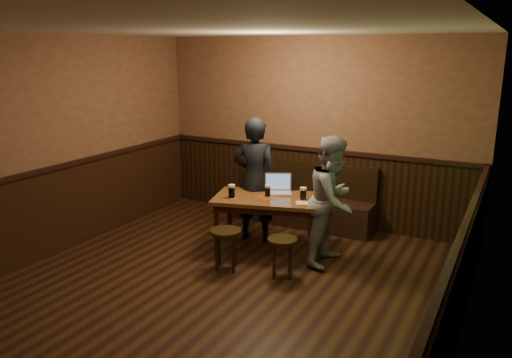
{
  "coord_description": "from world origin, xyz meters",
  "views": [
    {
      "loc": [
        2.77,
        -3.99,
        2.6
      ],
      "look_at": [
        -0.16,
        1.47,
        0.99
      ],
      "focal_mm": 35.0,
      "sensor_mm": 36.0,
      "label": 1
    }
  ],
  "objects_px": {
    "stool_left": "(226,238)",
    "pint_mid": "(268,191)",
    "bench": "(302,204)",
    "person_suit": "(255,180)",
    "pint_left": "(232,191)",
    "pint_right": "(303,194)",
    "stool_right": "(282,246)",
    "person_grey": "(333,201)",
    "laptop": "(278,188)",
    "pub_table": "(268,204)"
  },
  "relations": [
    {
      "from": "pint_mid",
      "to": "laptop",
      "type": "relative_size",
      "value": 0.34
    },
    {
      "from": "pint_mid",
      "to": "person_grey",
      "type": "bearing_deg",
      "value": 1.02
    },
    {
      "from": "pint_left",
      "to": "person_grey",
      "type": "bearing_deg",
      "value": 12.97
    },
    {
      "from": "person_grey",
      "to": "pint_left",
      "type": "bearing_deg",
      "value": 107.5
    },
    {
      "from": "bench",
      "to": "stool_left",
      "type": "height_order",
      "value": "bench"
    },
    {
      "from": "bench",
      "to": "pint_left",
      "type": "relative_size",
      "value": 12.3
    },
    {
      "from": "stool_left",
      "to": "pint_left",
      "type": "height_order",
      "value": "pint_left"
    },
    {
      "from": "bench",
      "to": "pint_left",
      "type": "xyz_separation_m",
      "value": [
        -0.39,
        -1.43,
        0.51
      ]
    },
    {
      "from": "stool_right",
      "to": "pint_left",
      "type": "bearing_deg",
      "value": 157.52
    },
    {
      "from": "laptop",
      "to": "person_suit",
      "type": "xyz_separation_m",
      "value": [
        -0.36,
        0.02,
        0.07
      ]
    },
    {
      "from": "pint_right",
      "to": "laptop",
      "type": "distance_m",
      "value": 0.46
    },
    {
      "from": "bench",
      "to": "pint_mid",
      "type": "xyz_separation_m",
      "value": [
        -0.01,
        -1.16,
        0.5
      ]
    },
    {
      "from": "stool_left",
      "to": "pint_left",
      "type": "relative_size",
      "value": 2.82
    },
    {
      "from": "pint_mid",
      "to": "person_grey",
      "type": "xyz_separation_m",
      "value": [
        0.89,
        0.02,
        -0.01
      ]
    },
    {
      "from": "pint_mid",
      "to": "bench",
      "type": "bearing_deg",
      "value": 89.63
    },
    {
      "from": "person_suit",
      "to": "person_grey",
      "type": "bearing_deg",
      "value": 159.23
    },
    {
      "from": "bench",
      "to": "pint_left",
      "type": "bearing_deg",
      "value": -105.18
    },
    {
      "from": "stool_right",
      "to": "pint_left",
      "type": "distance_m",
      "value": 1.08
    },
    {
      "from": "pint_mid",
      "to": "person_grey",
      "type": "relative_size",
      "value": 0.1
    },
    {
      "from": "laptop",
      "to": "pint_mid",
      "type": "bearing_deg",
      "value": -127.4
    },
    {
      "from": "bench",
      "to": "stool_right",
      "type": "height_order",
      "value": "bench"
    },
    {
      "from": "stool_left",
      "to": "pint_right",
      "type": "bearing_deg",
      "value": 54.09
    },
    {
      "from": "pint_mid",
      "to": "stool_right",
      "type": "bearing_deg",
      "value": -51.12
    },
    {
      "from": "stool_right",
      "to": "person_suit",
      "type": "height_order",
      "value": "person_suit"
    },
    {
      "from": "pint_right",
      "to": "person_suit",
      "type": "relative_size",
      "value": 0.1
    },
    {
      "from": "stool_left",
      "to": "pint_left",
      "type": "distance_m",
      "value": 0.71
    },
    {
      "from": "stool_left",
      "to": "pint_mid",
      "type": "bearing_deg",
      "value": 78.85
    },
    {
      "from": "pint_left",
      "to": "person_suit",
      "type": "xyz_separation_m",
      "value": [
        0.06,
        0.53,
        0.04
      ]
    },
    {
      "from": "pint_left",
      "to": "bench",
      "type": "bearing_deg",
      "value": 74.82
    },
    {
      "from": "stool_left",
      "to": "pint_mid",
      "type": "height_order",
      "value": "pint_mid"
    },
    {
      "from": "bench",
      "to": "stool_left",
      "type": "xyz_separation_m",
      "value": [
        -0.16,
        -1.95,
        0.09
      ]
    },
    {
      "from": "pub_table",
      "to": "stool_left",
      "type": "distance_m",
      "value": 0.83
    },
    {
      "from": "bench",
      "to": "laptop",
      "type": "xyz_separation_m",
      "value": [
        0.04,
        -0.93,
        0.49
      ]
    },
    {
      "from": "pint_left",
      "to": "laptop",
      "type": "xyz_separation_m",
      "value": [
        0.42,
        0.5,
        -0.02
      ]
    },
    {
      "from": "bench",
      "to": "person_grey",
      "type": "bearing_deg",
      "value": -52.35
    },
    {
      "from": "bench",
      "to": "pint_mid",
      "type": "relative_size",
      "value": 14.32
    },
    {
      "from": "bench",
      "to": "pint_mid",
      "type": "height_order",
      "value": "bench"
    },
    {
      "from": "bench",
      "to": "pub_table",
      "type": "distance_m",
      "value": 1.22
    },
    {
      "from": "laptop",
      "to": "pub_table",
      "type": "bearing_deg",
      "value": -124.99
    },
    {
      "from": "laptop",
      "to": "person_grey",
      "type": "xyz_separation_m",
      "value": [
        0.85,
        -0.21,
        0.0
      ]
    },
    {
      "from": "pint_left",
      "to": "pint_mid",
      "type": "relative_size",
      "value": 1.16
    },
    {
      "from": "stool_left",
      "to": "bench",
      "type": "bearing_deg",
      "value": 85.19
    },
    {
      "from": "laptop",
      "to": "person_suit",
      "type": "height_order",
      "value": "person_suit"
    },
    {
      "from": "bench",
      "to": "person_suit",
      "type": "xyz_separation_m",
      "value": [
        -0.33,
        -0.91,
        0.56
      ]
    },
    {
      "from": "bench",
      "to": "pint_left",
      "type": "distance_m",
      "value": 1.57
    },
    {
      "from": "bench",
      "to": "pint_right",
      "type": "height_order",
      "value": "bench"
    },
    {
      "from": "pint_right",
      "to": "laptop",
      "type": "bearing_deg",
      "value": 159.99
    },
    {
      "from": "pint_mid",
      "to": "pint_right",
      "type": "xyz_separation_m",
      "value": [
        0.47,
        0.07,
        0.01
      ]
    },
    {
      "from": "stool_right",
      "to": "pint_left",
      "type": "height_order",
      "value": "pint_left"
    },
    {
      "from": "pint_mid",
      "to": "person_grey",
      "type": "height_order",
      "value": "person_grey"
    }
  ]
}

